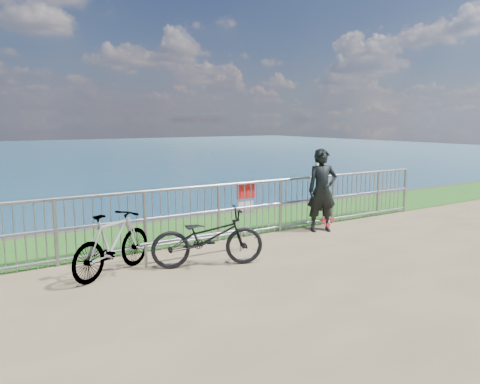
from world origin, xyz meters
TOP-DOWN VIEW (x-y plane):
  - grass_strip at (0.00, 2.70)m, footprint 120.00×120.00m
  - railing at (0.02, 1.60)m, footprint 10.06×0.10m
  - surfer at (1.75, 1.15)m, footprint 0.75×0.62m
  - surfboard at (1.90, 1.28)m, footprint 0.53×0.50m
  - bicycle_near at (-1.44, 0.31)m, footprint 1.91×1.20m
  - bicycle_far at (-2.85, 0.72)m, footprint 1.63×1.19m
  - bike_rack at (-1.41, 0.77)m, footprint 2.00×0.05m

SIDE VIEW (x-z plane):
  - grass_strip at x=0.00m, z-range 0.01..0.01m
  - bike_rack at x=-1.41m, z-range 0.14..0.55m
  - bicycle_near at x=-1.44m, z-range 0.00..0.95m
  - bicycle_far at x=-2.85m, z-range 0.00..0.97m
  - railing at x=0.02m, z-range 0.01..1.14m
  - surfboard at x=1.90m, z-range -0.06..1.56m
  - surfer at x=1.75m, z-range 0.00..1.75m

